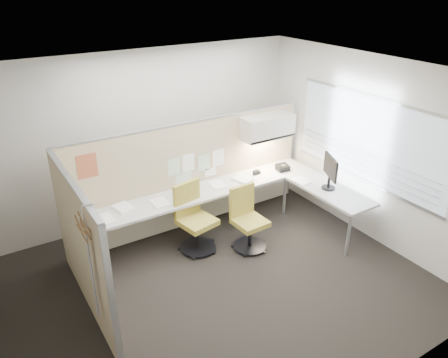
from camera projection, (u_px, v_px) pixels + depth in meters
floor at (212, 286)px, 5.89m from camera, size 5.50×4.50×0.01m
ceiling at (209, 77)px, 4.68m from camera, size 5.50×4.50×0.01m
wall_back at (140, 139)px, 7.01m from camera, size 5.50×0.02×2.80m
wall_front at (350, 301)px, 3.56m from camera, size 5.50×0.02×2.80m
wall_right at (368, 149)px, 6.60m from camera, size 0.02×4.50×2.80m
window_pane at (368, 140)px, 6.52m from camera, size 0.01×2.80×1.30m
partition_back at (191, 175)px, 7.00m from camera, size 4.10×0.06×1.75m
partition_left at (81, 247)px, 5.18m from camera, size 0.06×2.20×1.75m
desk at (226, 196)px, 6.93m from camera, size 4.00×2.07×0.73m
overhead_bin at (268, 127)px, 7.21m from camera, size 0.90×0.36×0.38m
task_light_strip at (267, 139)px, 7.30m from camera, size 0.60×0.06×0.02m
pinned_papers at (196, 166)px, 6.94m from camera, size 1.01×0.00×0.47m
poster at (87, 166)px, 5.97m from camera, size 0.28×0.00×0.35m
chair_left at (194, 220)px, 6.50m from camera, size 0.57×0.59×1.04m
chair_right at (247, 220)px, 6.55m from camera, size 0.51×0.51×0.96m
monitor at (330, 170)px, 6.75m from camera, size 0.24×0.48×0.54m
phone at (282, 168)px, 7.49m from camera, size 0.23×0.22×0.12m
stapler at (257, 173)px, 7.35m from camera, size 0.14×0.04×0.05m
tape_dispenser at (256, 172)px, 7.38m from camera, size 0.11×0.08×0.06m
coat_hook at (85, 238)px, 4.36m from camera, size 0.18×0.44×1.34m
paper_stack_0 at (105, 220)px, 6.00m from camera, size 0.26×0.32×0.03m
paper_stack_1 at (160, 203)px, 6.45m from camera, size 0.23×0.30×0.02m
paper_stack_2 at (185, 195)px, 6.65m from camera, size 0.26×0.32×0.03m
paper_stack_3 at (218, 185)px, 6.99m from camera, size 0.27×0.33×0.02m
paper_stack_4 at (243, 179)px, 7.16m from camera, size 0.30×0.35×0.03m
paper_stack_5 at (301, 181)px, 7.12m from camera, size 0.25×0.32×0.02m
paper_stack_6 at (123, 208)px, 6.29m from camera, size 0.29×0.34×0.04m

